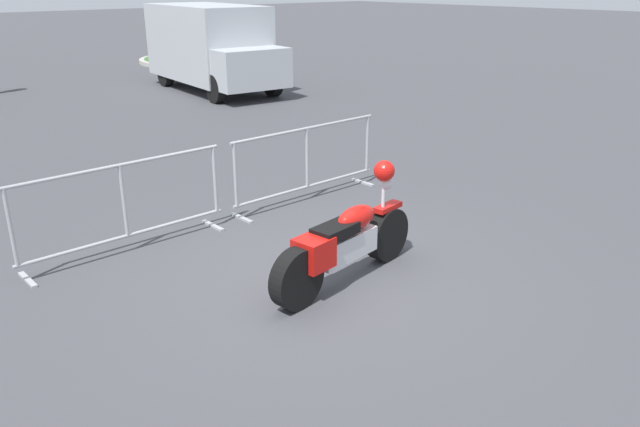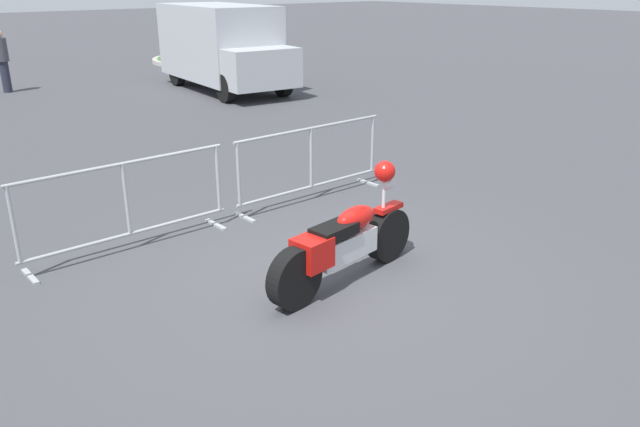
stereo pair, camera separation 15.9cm
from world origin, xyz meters
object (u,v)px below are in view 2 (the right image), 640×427
crowd_barrier_far (311,162)px  pedestrian (2,59)px  crowd_barrier_near (127,205)px  delivery_van (223,45)px  motorcycle (345,242)px

crowd_barrier_far → pedestrian: 12.50m
crowd_barrier_far → pedestrian: (-0.79, 12.47, 0.36)m
crowd_barrier_near → pedestrian: size_ratio=1.51×
delivery_van → crowd_barrier_near: bearing=-31.4°
crowd_barrier_far → delivery_van: delivery_van is taller
crowd_barrier_near → crowd_barrier_far: same height
motorcycle → pedestrian: (0.58, 14.70, 0.47)m
crowd_barrier_near → pedestrian: pedestrian is taller
motorcycle → crowd_barrier_far: (1.37, 2.23, 0.11)m
crowd_barrier_far → crowd_barrier_near: bearing=180.0°
crowd_barrier_near → crowd_barrier_far: bearing=0.0°
delivery_van → pedestrian: bearing=-119.6°
pedestrian → motorcycle: bearing=96.3°
crowd_barrier_near → delivery_van: (6.85, 8.96, 0.68)m
motorcycle → crowd_barrier_far: bearing=51.0°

